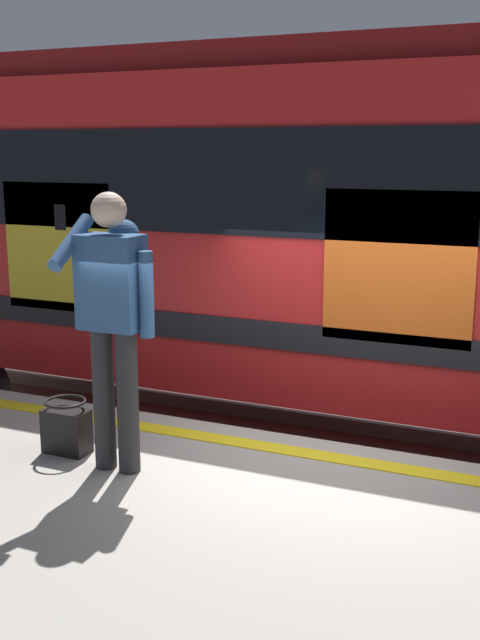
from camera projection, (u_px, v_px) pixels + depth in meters
The scene contains 7 objects.
ground_plane at pixel (323, 580), 5.81m from camera, with size 25.16×25.16×0.00m, color #4C4742.
safety_line at pixel (314, 454), 5.29m from camera, with size 15.76×0.16×0.01m, color yellow.
track_rail_near at pixel (377, 484), 7.28m from camera, with size 20.91×0.08×0.16m, color slate.
track_rail_far at pixel (409, 434), 8.56m from camera, with size 20.91×0.08×0.16m, color slate.
train_carriage at pixel (270, 216), 7.94m from camera, with size 9.35×2.78×3.91m.
passenger at pixel (113, 309), 4.85m from camera, with size 0.57×0.55×1.80m.
handbag at pixel (67, 429), 5.31m from camera, with size 0.32×0.29×0.38m.
Camera 1 is at (-1.54, 5.05, 3.18)m, focal length 43.38 mm.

